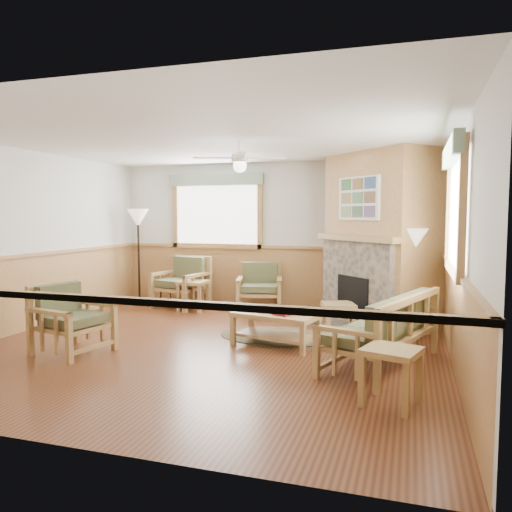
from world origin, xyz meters
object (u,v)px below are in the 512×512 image
(sofa, at_px, (381,329))
(end_table_chairs, at_px, (194,296))
(floor_lamp_right, at_px, (414,283))
(armchair_back_left, at_px, (181,282))
(armchair_left, at_px, (73,319))
(coffee_table, at_px, (275,329))
(armchair_back_right, at_px, (260,287))
(end_table_sofa, at_px, (391,377))
(footstool, at_px, (338,316))
(floor_lamp_left, at_px, (139,256))

(sofa, bearing_deg, end_table_chairs, -104.70)
(end_table_chairs, distance_m, floor_lamp_right, 3.92)
(armchair_back_left, bearing_deg, armchair_left, -76.67)
(armchair_back_left, bearing_deg, coffee_table, -29.52)
(coffee_table, height_order, end_table_chairs, end_table_chairs)
(armchair_back_right, height_order, end_table_sofa, armchair_back_right)
(end_table_chairs, bearing_deg, armchair_back_left, 148.08)
(armchair_back_right, relative_size, coffee_table, 0.79)
(armchair_back_left, bearing_deg, footstool, -5.01)
(coffee_table, xyz_separation_m, floor_lamp_right, (1.74, 1.05, 0.55))
(footstool, bearing_deg, end_table_chairs, 165.15)
(coffee_table, bearing_deg, floor_lamp_right, 44.36)
(armchair_left, distance_m, floor_lamp_right, 4.61)
(armchair_back_left, height_order, end_table_sofa, armchair_back_left)
(coffee_table, xyz_separation_m, floor_lamp_left, (-3.36, 2.25, 0.71))
(armchair_back_right, xyz_separation_m, floor_lamp_right, (2.63, -1.15, 0.34))
(end_table_sofa, bearing_deg, floor_lamp_left, 141.25)
(armchair_back_left, distance_m, footstool, 3.23)
(armchair_back_left, bearing_deg, sofa, -22.22)
(floor_lamp_right, bearing_deg, armchair_back_left, 165.32)
(coffee_table, bearing_deg, end_table_sofa, -34.24)
(coffee_table, relative_size, floor_lamp_right, 0.71)
(armchair_left, relative_size, floor_lamp_left, 0.47)
(armchair_left, bearing_deg, footstool, -40.51)
(sofa, height_order, armchair_back_left, armchair_back_left)
(armchair_back_right, distance_m, floor_lamp_left, 2.52)
(sofa, height_order, floor_lamp_right, floor_lamp_right)
(armchair_back_left, bearing_deg, floor_lamp_right, -2.62)
(coffee_table, relative_size, footstool, 2.38)
(end_table_chairs, xyz_separation_m, floor_lamp_left, (-1.31, 0.34, 0.66))
(armchair_back_right, xyz_separation_m, footstool, (1.55, -1.00, -0.23))
(floor_lamp_right, bearing_deg, sofa, -103.47)
(sofa, xyz_separation_m, end_table_chairs, (-3.43, 2.36, -0.15))
(footstool, relative_size, floor_lamp_left, 0.25)
(end_table_chairs, relative_size, end_table_sofa, 1.02)
(sofa, xyz_separation_m, armchair_back_right, (-2.27, 2.65, 0.02))
(sofa, distance_m, end_table_sofa, 1.26)
(coffee_table, height_order, floor_lamp_right, floor_lamp_right)
(coffee_table, bearing_deg, end_table_chairs, 150.20)
(end_table_chairs, distance_m, footstool, 2.81)
(coffee_table, xyz_separation_m, end_table_chairs, (-2.05, 1.91, 0.05))
(sofa, distance_m, armchair_back_left, 4.59)
(coffee_table, bearing_deg, armchair_back_right, 125.21)
(sofa, height_order, floor_lamp_left, floor_lamp_left)
(end_table_sofa, height_order, floor_lamp_right, floor_lamp_right)
(coffee_table, distance_m, end_table_sofa, 2.29)
(armchair_left, bearing_deg, floor_lamp_left, 29.48)
(floor_lamp_left, bearing_deg, end_table_chairs, -14.41)
(armchair_left, distance_m, footstool, 3.77)
(armchair_back_left, bearing_deg, end_table_sofa, -31.96)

